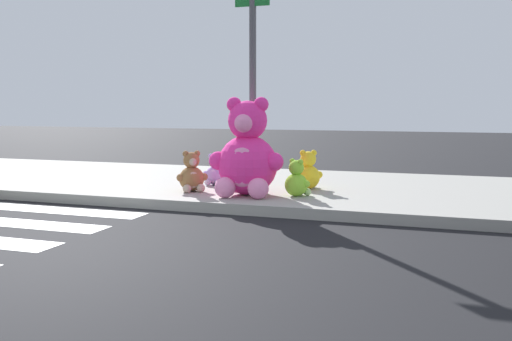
{
  "coord_description": "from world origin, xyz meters",
  "views": [
    {
      "loc": [
        3.97,
        -4.08,
        1.48
      ],
      "look_at": [
        1.33,
        3.6,
        0.55
      ],
      "focal_mm": 39.72,
      "sensor_mm": 36.0,
      "label": 1
    }
  ],
  "objects": [
    {
      "name": "plush_red",
      "position": [
        0.45,
        5.03,
        0.36
      ],
      "size": [
        0.38,
        0.38,
        0.52
      ],
      "color": "red",
      "rests_on": "sidewalk"
    },
    {
      "name": "sign_pole",
      "position": [
        1.0,
        4.4,
        1.85
      ],
      "size": [
        0.56,
        0.11,
        3.2
      ],
      "color": "#4C4C51",
      "rests_on": "sidewalk"
    },
    {
      "name": "sidewalk",
      "position": [
        0.0,
        5.2,
        0.07
      ],
      "size": [
        28.0,
        4.4,
        0.15
      ],
      "primitive_type": "cube",
      "color": "#9E9B93",
      "rests_on": "ground_plane"
    },
    {
      "name": "plush_yellow",
      "position": [
        1.82,
        4.74,
        0.4
      ],
      "size": [
        0.46,
        0.45,
        0.63
      ],
      "color": "yellow",
      "rests_on": "sidewalk"
    },
    {
      "name": "plush_pink_large",
      "position": [
        1.12,
        3.81,
        0.73
      ],
      "size": [
        1.12,
        1.01,
        1.46
      ],
      "color": "#F22D93",
      "rests_on": "sidewalk"
    },
    {
      "name": "plush_lavender",
      "position": [
        0.23,
        4.65,
        0.36
      ],
      "size": [
        0.41,
        0.37,
        0.53
      ],
      "color": "#B28CD8",
      "rests_on": "sidewalk"
    },
    {
      "name": "plush_lime",
      "position": [
        1.85,
        3.95,
        0.37
      ],
      "size": [
        0.4,
        0.4,
        0.56
      ],
      "color": "#8CD133",
      "rests_on": "sidewalk"
    },
    {
      "name": "plush_brown",
      "position": [
        0.18,
        3.87,
        0.41
      ],
      "size": [
        0.45,
        0.46,
        0.64
      ],
      "color": "olive",
      "rests_on": "sidewalk"
    }
  ]
}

